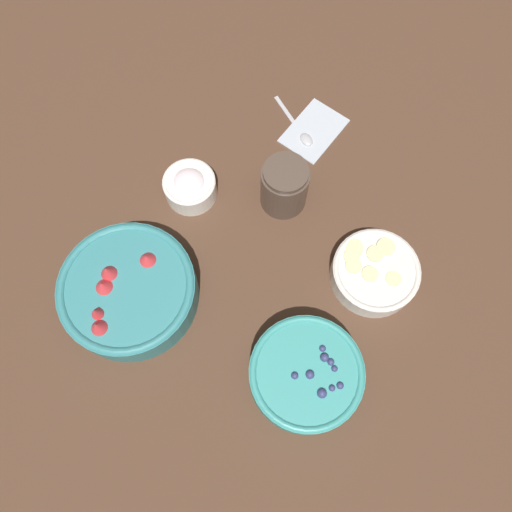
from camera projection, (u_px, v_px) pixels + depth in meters
name	position (u px, v px, depth m)	size (l,w,h in m)	color
ground_plane	(257.00, 280.00, 0.90)	(4.00, 4.00, 0.00)	#4C3323
bowl_strawberries	(128.00, 290.00, 0.85)	(0.23, 0.23, 0.09)	teal
bowl_blueberries	(306.00, 374.00, 0.81)	(0.19, 0.19, 0.07)	teal
bowl_bananas	(375.00, 272.00, 0.88)	(0.15, 0.15, 0.05)	silver
bowl_cream	(190.00, 186.00, 0.93)	(0.10, 0.10, 0.06)	white
jar_chocolate	(284.00, 187.00, 0.91)	(0.09, 0.09, 0.11)	#4C3D33
napkin	(314.00, 130.00, 1.01)	(0.15, 0.11, 0.01)	#B2BCC6
spoon	(300.00, 130.00, 1.01)	(0.04, 0.14, 0.01)	#B2B2B7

